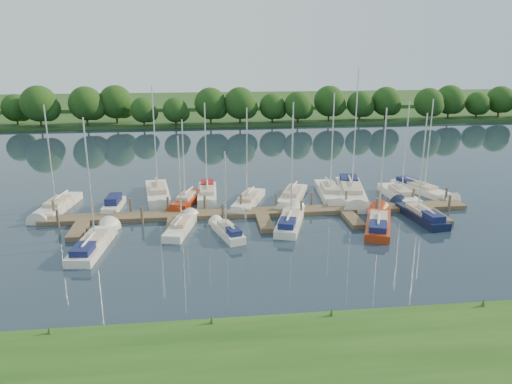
{
  "coord_description": "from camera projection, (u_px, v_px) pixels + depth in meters",
  "views": [
    {
      "loc": [
        -5.69,
        -36.05,
        15.31
      ],
      "look_at": [
        -0.43,
        8.0,
        2.2
      ],
      "focal_mm": 35.0,
      "sensor_mm": 36.0,
      "label": 1
    }
  ],
  "objects": [
    {
      "name": "sailboat_n_2",
      "position": [
        158.0,
        195.0,
        51.94
      ],
      "size": [
        3.17,
        9.44,
        11.94
      ],
      "rotation": [
        0.0,
        0.0,
        3.26
      ],
      "color": "silver",
      "rests_on": "ground"
    },
    {
      "name": "far_shore",
      "position": [
        222.0,
        115.0,
        110.64
      ],
      "size": [
        180.0,
        30.0,
        0.6
      ],
      "primitive_type": "cube",
      "color": "#214018",
      "rests_on": "ground"
    },
    {
      "name": "motorboat",
      "position": [
        113.0,
        206.0,
        48.3
      ],
      "size": [
        1.79,
        5.09,
        1.62
      ],
      "rotation": [
        0.0,
        0.0,
        3.06
      ],
      "color": "silver",
      "rests_on": "ground"
    },
    {
      "name": "near_bank",
      "position": [
        324.0,
        371.0,
        24.0
      ],
      "size": [
        90.0,
        10.0,
        0.5
      ],
      "primitive_type": "cube",
      "color": "#1E4413",
      "rests_on": "ground"
    },
    {
      "name": "sailboat_n_8",
      "position": [
        351.0,
        193.0,
        52.43
      ],
      "size": [
        4.38,
        11.0,
        13.72
      ],
      "rotation": [
        0.0,
        0.0,
        2.94
      ],
      "color": "silver",
      "rests_on": "ground"
    },
    {
      "name": "dock",
      "position": [
        261.0,
        215.0,
        46.21
      ],
      "size": [
        40.0,
        6.0,
        0.4
      ],
      "color": "#4C3F2B",
      "rests_on": "ground"
    },
    {
      "name": "sailboat_n_10",
      "position": [
        422.0,
        190.0,
        53.84
      ],
      "size": [
        4.25,
        8.22,
        10.38
      ],
      "rotation": [
        0.0,
        0.0,
        3.49
      ],
      "color": "silver",
      "rests_on": "ground"
    },
    {
      "name": "sailboat_n_5",
      "position": [
        248.0,
        202.0,
        49.67
      ],
      "size": [
        4.08,
        7.82,
        10.0
      ],
      "rotation": [
        0.0,
        0.0,
        2.78
      ],
      "color": "silver",
      "rests_on": "ground"
    },
    {
      "name": "sailboat_s_4",
      "position": [
        378.0,
        224.0,
        43.52
      ],
      "size": [
        4.5,
        8.38,
        10.69
      ],
      "rotation": [
        0.0,
        0.0,
        -0.38
      ],
      "color": "#992A0E",
      "rests_on": "ground"
    },
    {
      "name": "treeline",
      "position": [
        222.0,
        104.0,
        97.33
      ],
      "size": [
        146.5,
        9.81,
        8.25
      ],
      "color": "#38281C",
      "rests_on": "ground"
    },
    {
      "name": "sailboat_n_9",
      "position": [
        400.0,
        197.0,
        51.3
      ],
      "size": [
        2.11,
        8.12,
        10.52
      ],
      "rotation": [
        0.0,
        0.0,
        3.17
      ],
      "color": "silver",
      "rests_on": "ground"
    },
    {
      "name": "sailboat_n_7",
      "position": [
        330.0,
        194.0,
        52.4
      ],
      "size": [
        2.71,
        8.84,
        11.2
      ],
      "rotation": [
        0.0,
        0.0,
        3.06
      ],
      "color": "silver",
      "rests_on": "ground"
    },
    {
      "name": "sailboat_n_4",
      "position": [
        207.0,
        194.0,
        52.09
      ],
      "size": [
        2.14,
        8.06,
        10.22
      ],
      "rotation": [
        0.0,
        0.0,
        3.11
      ],
      "color": "silver",
      "rests_on": "ground"
    },
    {
      "name": "distant_hill",
      "position": [
        217.0,
        101.0,
        134.34
      ],
      "size": [
        220.0,
        40.0,
        1.4
      ],
      "primitive_type": "cube",
      "color": "#2F5324",
      "rests_on": "ground"
    },
    {
      "name": "sailboat_s_2",
      "position": [
        227.0,
        232.0,
        41.61
      ],
      "size": [
        2.65,
        5.69,
        7.45
      ],
      "rotation": [
        0.0,
        0.0,
        0.29
      ],
      "color": "silver",
      "rests_on": "ground"
    },
    {
      "name": "sailboat_s_1",
      "position": [
        181.0,
        227.0,
        42.77
      ],
      "size": [
        2.85,
        6.65,
        8.53
      ],
      "rotation": [
        0.0,
        0.0,
        -0.24
      ],
      "color": "silver",
      "rests_on": "ground"
    },
    {
      "name": "ground",
      "position": [
        273.0,
        247.0,
        39.31
      ],
      "size": [
        260.0,
        260.0,
        0.0
      ],
      "primitive_type": "plane",
      "color": "#1A2734",
      "rests_on": "ground"
    },
    {
      "name": "mooring_pilings",
      "position": [
        260.0,
        207.0,
        47.17
      ],
      "size": [
        38.24,
        2.84,
        2.0
      ],
      "color": "#473D33",
      "rests_on": "ground"
    },
    {
      "name": "sailboat_s_0",
      "position": [
        94.0,
        244.0,
        39.02
      ],
      "size": [
        2.83,
        8.43,
        10.55
      ],
      "rotation": [
        0.0,
        0.0,
        -0.12
      ],
      "color": "silver",
      "rests_on": "ground"
    },
    {
      "name": "sailboat_s_3",
      "position": [
        290.0,
        222.0,
        43.95
      ],
      "size": [
        3.82,
        7.83,
        10.03
      ],
      "rotation": [
        0.0,
        0.0,
        -0.32
      ],
      "color": "silver",
      "rests_on": "ground"
    },
    {
      "name": "sailboat_n_3",
      "position": [
        186.0,
        201.0,
        49.89
      ],
      "size": [
        3.35,
        6.88,
        8.86
      ],
      "rotation": [
        0.0,
        0.0,
        2.83
      ],
      "color": "#992A0E",
      "rests_on": "ground"
    },
    {
      "name": "sailboat_n_0",
      "position": [
        57.0,
        207.0,
        48.04
      ],
      "size": [
        3.11,
        8.35,
        10.49
      ],
      "rotation": [
        0.0,
        0.0,
        2.97
      ],
      "color": "silver",
      "rests_on": "ground"
    },
    {
      "name": "sailboat_s_5",
      "position": [
        420.0,
        215.0,
        45.65
      ],
      "size": [
        2.48,
        7.87,
        10.0
      ],
      "rotation": [
        0.0,
        0.0,
        0.1
      ],
      "color": "black",
      "rests_on": "ground"
    },
    {
      "name": "sailboat_n_6",
      "position": [
        292.0,
        198.0,
        50.92
      ],
      "size": [
        4.31,
        8.01,
        10.47
      ],
      "rotation": [
        0.0,
        0.0,
        2.76
      ],
      "color": "silver",
      "rests_on": "ground"
    }
  ]
}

